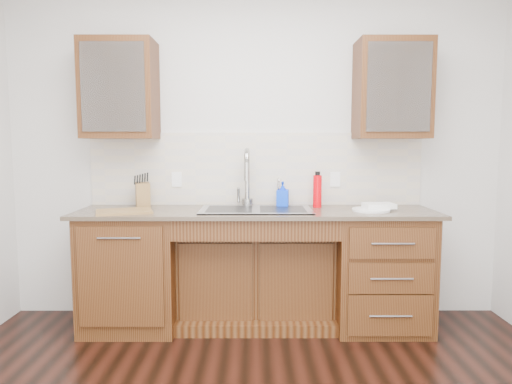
{
  "coord_description": "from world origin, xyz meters",
  "views": [
    {
      "loc": [
        -0.0,
        -2.0,
        1.41
      ],
      "look_at": [
        0.0,
        1.4,
        1.05
      ],
      "focal_mm": 32.0,
      "sensor_mm": 36.0,
      "label": 1
    }
  ],
  "objects_px": {
    "soap_bottle": "(283,194)",
    "water_bottle": "(317,191)",
    "plate": "(371,210)",
    "knife_block": "(143,195)",
    "cutting_board": "(124,211)"
  },
  "relations": [
    {
      "from": "plate",
      "to": "knife_block",
      "type": "bearing_deg",
      "value": 172.76
    },
    {
      "from": "soap_bottle",
      "to": "water_bottle",
      "type": "distance_m",
      "value": 0.28
    },
    {
      "from": "soap_bottle",
      "to": "cutting_board",
      "type": "height_order",
      "value": "soap_bottle"
    },
    {
      "from": "water_bottle",
      "to": "plate",
      "type": "height_order",
      "value": "water_bottle"
    },
    {
      "from": "soap_bottle",
      "to": "water_bottle",
      "type": "relative_size",
      "value": 0.8
    },
    {
      "from": "knife_block",
      "to": "plate",
      "type": "bearing_deg",
      "value": -24.59
    },
    {
      "from": "water_bottle",
      "to": "cutting_board",
      "type": "xyz_separation_m",
      "value": [
        -1.45,
        -0.29,
        -0.12
      ]
    },
    {
      "from": "soap_bottle",
      "to": "plate",
      "type": "distance_m",
      "value": 0.69
    },
    {
      "from": "plate",
      "to": "knife_block",
      "type": "xyz_separation_m",
      "value": [
        -1.76,
        0.22,
        0.09
      ]
    },
    {
      "from": "soap_bottle",
      "to": "knife_block",
      "type": "height_order",
      "value": "soap_bottle"
    },
    {
      "from": "water_bottle",
      "to": "plate",
      "type": "bearing_deg",
      "value": -28.14
    },
    {
      "from": "water_bottle",
      "to": "knife_block",
      "type": "xyz_separation_m",
      "value": [
        -1.39,
        0.02,
        -0.03
      ]
    },
    {
      "from": "water_bottle",
      "to": "knife_block",
      "type": "height_order",
      "value": "water_bottle"
    },
    {
      "from": "water_bottle",
      "to": "plate",
      "type": "relative_size",
      "value": 0.9
    },
    {
      "from": "soap_bottle",
      "to": "water_bottle",
      "type": "bearing_deg",
      "value": 5.54
    }
  ]
}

